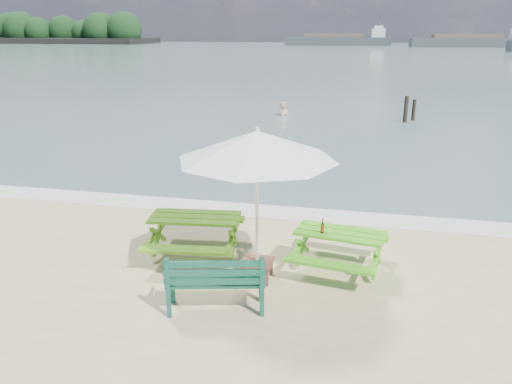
% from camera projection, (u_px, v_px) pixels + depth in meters
% --- Properties ---
extents(sea, '(300.00, 300.00, 0.00)m').
position_uv_depth(sea, '(362.00, 54.00, 86.08)').
color(sea, slate).
rests_on(sea, ground).
extents(foam_strip, '(22.00, 0.90, 0.01)m').
position_uv_depth(foam_strip, '(294.00, 214.00, 11.47)').
color(foam_strip, silver).
rests_on(foam_strip, ground).
extents(island_headland, '(90.00, 22.00, 7.60)m').
position_uv_depth(island_headland, '(14.00, 32.00, 158.83)').
color(island_headland, black).
rests_on(island_headland, ground).
extents(picnic_table_left, '(1.83, 1.99, 0.78)m').
position_uv_depth(picnic_table_left, '(196.00, 236.00, 9.27)').
color(picnic_table_left, '#599E17').
rests_on(picnic_table_left, ground).
extents(picnic_table_right, '(1.74, 1.88, 0.72)m').
position_uv_depth(picnic_table_right, '(339.00, 251.00, 8.71)').
color(picnic_table_right, '#45AA19').
rests_on(picnic_table_right, ground).
extents(park_bench, '(1.54, 0.83, 0.90)m').
position_uv_depth(park_bench, '(216.00, 292.00, 7.49)').
color(park_bench, '#104333').
rests_on(park_bench, ground).
extents(side_table, '(0.52, 0.52, 0.34)m').
position_uv_depth(side_table, '(257.00, 270.00, 8.42)').
color(side_table, brown).
rests_on(side_table, ground).
extents(patio_umbrella, '(2.60, 2.60, 2.55)m').
position_uv_depth(patio_umbrella, '(257.00, 146.00, 7.76)').
color(patio_umbrella, silver).
rests_on(patio_umbrella, ground).
extents(beer_bottle, '(0.07, 0.07, 0.26)m').
position_uv_depth(beer_bottle, '(322.00, 228.00, 8.52)').
color(beer_bottle, '#8C5414').
rests_on(beer_bottle, picnic_table_right).
extents(swimmer, '(0.75, 0.54, 1.89)m').
position_uv_depth(swimmer, '(282.00, 121.00, 24.65)').
color(swimmer, tan).
rests_on(swimmer, ground).
extents(mooring_pilings, '(0.58, 0.78, 1.39)m').
position_uv_depth(mooring_pilings, '(409.00, 112.00, 22.85)').
color(mooring_pilings, black).
rests_on(mooring_pilings, ground).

